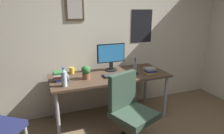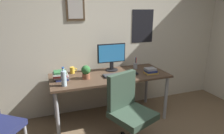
# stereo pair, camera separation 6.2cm
# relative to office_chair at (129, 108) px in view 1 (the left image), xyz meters

# --- Properties ---
(wall_back) EXTENTS (4.40, 0.10, 2.60)m
(wall_back) POSITION_rel_office_chair_xyz_m (0.19, 1.13, 0.77)
(wall_back) COLOR beige
(wall_back) RESTS_ON ground_plane
(desk) EXTENTS (1.77, 0.73, 0.74)m
(desk) POSITION_rel_office_chair_xyz_m (-0.00, 0.69, 0.14)
(desk) COLOR #4C3828
(desk) RESTS_ON ground_plane
(office_chair) EXTENTS (0.60, 0.60, 0.95)m
(office_chair) POSITION_rel_office_chair_xyz_m (0.00, 0.00, 0.00)
(office_chair) COLOR #334738
(office_chair) RESTS_ON ground_plane
(monitor) EXTENTS (0.46, 0.20, 0.43)m
(monitor) POSITION_rel_office_chair_xyz_m (0.10, 0.89, 0.45)
(monitor) COLOR black
(monitor) RESTS_ON desk
(keyboard) EXTENTS (0.43, 0.15, 0.03)m
(keyboard) POSITION_rel_office_chair_xyz_m (0.09, 0.61, 0.22)
(keyboard) COLOR black
(keyboard) RESTS_ON desk
(computer_mouse) EXTENTS (0.06, 0.11, 0.04)m
(computer_mouse) POSITION_rel_office_chair_xyz_m (0.39, 0.59, 0.23)
(computer_mouse) COLOR black
(computer_mouse) RESTS_ON desk
(water_bottle) EXTENTS (0.07, 0.07, 0.25)m
(water_bottle) POSITION_rel_office_chair_xyz_m (-0.70, 0.46, 0.32)
(water_bottle) COLOR silver
(water_bottle) RESTS_ON desk
(coffee_mug_near) EXTENTS (0.11, 0.07, 0.10)m
(coffee_mug_near) POSITION_rel_office_chair_xyz_m (-0.52, 0.95, 0.26)
(coffee_mug_near) COLOR yellow
(coffee_mug_near) RESTS_ON desk
(potted_plant) EXTENTS (0.13, 0.13, 0.20)m
(potted_plant) POSITION_rel_office_chair_xyz_m (-0.38, 0.64, 0.32)
(potted_plant) COLOR brown
(potted_plant) RESTS_ON desk
(pen_cup) EXTENTS (0.07, 0.07, 0.20)m
(pen_cup) POSITION_rel_office_chair_xyz_m (0.51, 0.85, 0.27)
(pen_cup) COLOR #9EA0A5
(pen_cup) RESTS_ON desk
(book_stack_left) EXTENTS (0.19, 0.14, 0.09)m
(book_stack_left) POSITION_rel_office_chair_xyz_m (0.61, 0.53, 0.25)
(book_stack_left) COLOR gold
(book_stack_left) RESTS_ON desk
(book_stack_right) EXTENTS (0.21, 0.16, 0.14)m
(book_stack_right) POSITION_rel_office_chair_xyz_m (-0.72, 0.69, 0.28)
(book_stack_right) COLOR navy
(book_stack_right) RESTS_ON desk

